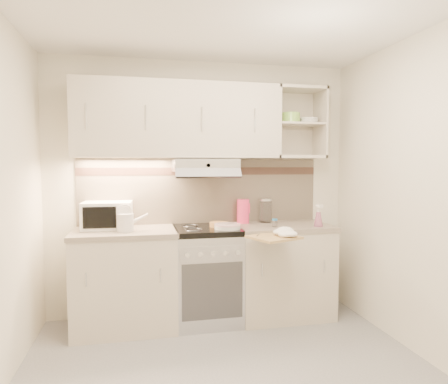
% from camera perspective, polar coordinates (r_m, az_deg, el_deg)
% --- Properties ---
extents(ground, '(3.00, 3.00, 0.00)m').
position_cam_1_polar(ground, '(3.03, 1.44, -25.53)').
color(ground, gray).
rests_on(ground, ground).
extents(room_shell, '(3.04, 2.84, 2.52)m').
position_cam_1_polar(room_shell, '(2.99, -0.11, 6.60)').
color(room_shell, silver).
rests_on(room_shell, ground).
extents(base_cabinet_left, '(0.90, 0.60, 0.86)m').
position_cam_1_polar(base_cabinet_left, '(3.81, -13.91, -12.28)').
color(base_cabinet_left, beige).
rests_on(base_cabinet_left, ground).
extents(worktop_left, '(0.92, 0.62, 0.04)m').
position_cam_1_polar(worktop_left, '(3.71, -14.03, -5.59)').
color(worktop_left, gray).
rests_on(worktop_left, base_cabinet_left).
extents(base_cabinet_right, '(0.90, 0.60, 0.86)m').
position_cam_1_polar(base_cabinet_right, '(4.05, 8.27, -11.23)').
color(base_cabinet_right, beige).
rests_on(base_cabinet_right, ground).
extents(worktop_right, '(0.92, 0.62, 0.04)m').
position_cam_1_polar(worktop_right, '(3.95, 8.34, -4.93)').
color(worktop_right, gray).
rests_on(worktop_right, base_cabinet_right).
extents(electric_range, '(0.60, 0.60, 0.90)m').
position_cam_1_polar(electric_range, '(3.85, -2.46, -11.66)').
color(electric_range, '#B7B7BC').
rests_on(electric_range, ground).
extents(microwave, '(0.45, 0.35, 0.25)m').
position_cam_1_polar(microwave, '(3.81, -16.32, -3.20)').
color(microwave, white).
rests_on(microwave, worktop_left).
extents(watering_can, '(0.28, 0.15, 0.24)m').
position_cam_1_polar(watering_can, '(3.62, -13.79, -4.13)').
color(watering_can, silver).
rests_on(watering_can, worktop_left).
extents(plate_stack, '(0.24, 0.24, 0.05)m').
position_cam_1_polar(plate_stack, '(3.66, 0.49, -4.93)').
color(plate_stack, silver).
rests_on(plate_stack, electric_range).
extents(bread_loaf, '(0.18, 0.18, 0.04)m').
position_cam_1_polar(bread_loaf, '(3.78, -0.72, -4.65)').
color(bread_loaf, '#B58045').
rests_on(bread_loaf, electric_range).
extents(pink_pitcher, '(0.13, 0.12, 0.24)m').
position_cam_1_polar(pink_pitcher, '(4.00, 2.75, -2.75)').
color(pink_pitcher, '#F93466').
rests_on(pink_pitcher, worktop_right).
extents(glass_jar, '(0.13, 0.13, 0.24)m').
position_cam_1_polar(glass_jar, '(4.09, 5.97, -2.62)').
color(glass_jar, silver).
rests_on(glass_jar, worktop_right).
extents(spice_jar, '(0.05, 0.05, 0.08)m').
position_cam_1_polar(spice_jar, '(3.80, 7.26, -4.37)').
color(spice_jar, silver).
rests_on(spice_jar, worktop_right).
extents(spray_bottle, '(0.09, 0.09, 0.22)m').
position_cam_1_polar(spray_bottle, '(3.89, 13.34, -3.54)').
color(spray_bottle, '#FF91C4').
rests_on(spray_bottle, worktop_right).
extents(cutting_board, '(0.47, 0.45, 0.02)m').
position_cam_1_polar(cutting_board, '(3.43, 7.15, -6.44)').
color(cutting_board, tan).
rests_on(cutting_board, base_cabinet_right).
extents(dish_towel, '(0.33, 0.30, 0.08)m').
position_cam_1_polar(dish_towel, '(3.40, 8.16, -5.73)').
color(dish_towel, white).
rests_on(dish_towel, cutting_board).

